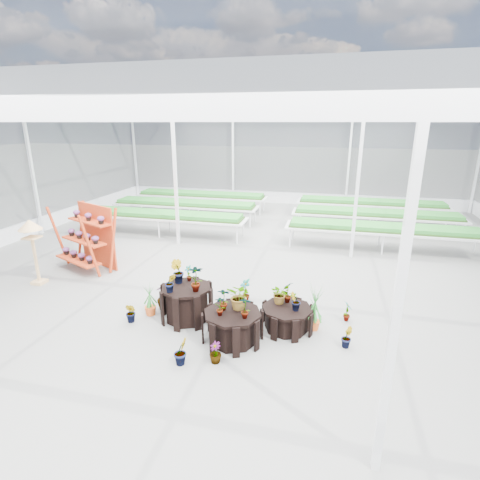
% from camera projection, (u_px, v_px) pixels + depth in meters
% --- Properties ---
extents(ground_plane, '(24.00, 24.00, 0.00)m').
position_uv_depth(ground_plane, '(230.00, 302.00, 9.14)').
color(ground_plane, gray).
rests_on(ground_plane, ground).
extents(greenhouse_shell, '(18.00, 24.00, 4.50)m').
position_uv_depth(greenhouse_shell, '(229.00, 212.00, 8.47)').
color(greenhouse_shell, white).
rests_on(greenhouse_shell, ground).
extents(steel_frame, '(18.00, 24.00, 4.50)m').
position_uv_depth(steel_frame, '(229.00, 212.00, 8.47)').
color(steel_frame, silver).
rests_on(steel_frame, ground).
extents(nursery_benches, '(16.00, 7.00, 0.84)m').
position_uv_depth(nursery_benches, '(275.00, 216.00, 15.69)').
color(nursery_benches, silver).
rests_on(nursery_benches, ground).
extents(plinth_tall, '(1.17, 1.17, 0.78)m').
position_uv_depth(plinth_tall, '(187.00, 303.00, 8.25)').
color(plinth_tall, black).
rests_on(plinth_tall, ground).
extents(plinth_mid, '(1.54, 1.54, 0.63)m').
position_uv_depth(plinth_mid, '(233.00, 326.00, 7.45)').
color(plinth_mid, black).
rests_on(plinth_mid, ground).
extents(plinth_low, '(1.42, 1.42, 0.50)m').
position_uv_depth(plinth_low, '(287.00, 318.00, 7.89)').
color(plinth_low, black).
rests_on(plinth_low, ground).
extents(shelf_rack, '(2.02, 1.59, 1.89)m').
position_uv_depth(shelf_rack, '(85.00, 238.00, 10.94)').
color(shelf_rack, '#B23414').
rests_on(shelf_rack, ground).
extents(bird_table, '(0.52, 0.52, 1.80)m').
position_uv_depth(bird_table, '(34.00, 252.00, 9.92)').
color(bird_table, tan).
rests_on(bird_table, ground).
extents(nursery_plants, '(4.84, 3.04, 1.38)m').
position_uv_depth(nursery_plants, '(234.00, 300.00, 8.06)').
color(nursery_plants, '#267529').
rests_on(nursery_plants, ground).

